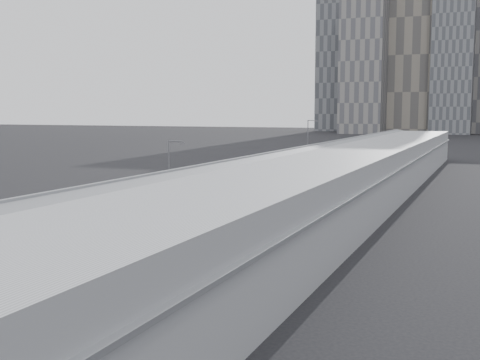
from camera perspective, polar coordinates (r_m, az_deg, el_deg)
The scene contains 19 objects.
sidewalk at distance 75.68m, azimuth 7.16°, elevation -2.24°, with size 10.00×170.00×0.12m, color gray.
lane_line at distance 79.15m, azimuth -0.18°, elevation -1.84°, with size 0.12×160.00×0.02m, color gold.
depot at distance 74.26m, azimuth 10.16°, elevation 0.23°, with size 12.45×160.40×7.20m.
skyline at distance 344.94m, azimuth 17.92°, elevation 12.75°, with size 145.00×64.00×120.00m.
bus_1 at distance 45.32m, azimuth -14.30°, elevation -6.24°, with size 4.02×13.71×3.95m.
bus_2 at distance 57.56m, azimuth -5.07°, elevation -3.42°, with size 3.34×13.20×3.82m.
bus_3 at distance 70.36m, azimuth 0.21°, elevation -1.62°, with size 3.26×12.73×3.69m.
bus_4 at distance 85.04m, azimuth 4.54°, elevation -0.26°, with size 3.37×12.41×3.59m.
bus_5 at distance 96.76m, azimuth 6.65°, elevation 0.65°, with size 4.10×14.03×4.04m.
bus_6 at distance 109.97m, azimuth 8.59°, elevation 1.31°, with size 4.13×13.84×3.99m.
bus_7 at distance 125.19m, azimuth 10.49°, elevation 1.88°, with size 3.56×13.43×3.88m.
bus_8 at distance 140.05m, azimuth 11.64°, elevation 2.31°, with size 3.62×12.94×3.73m.
tree_1 at distance 57.68m, azimuth -1.52°, elevation -1.32°, with size 2.43×2.43×4.89m.
tree_2 at distance 78.80m, azimuth 5.44°, elevation 0.42°, with size 2.15×2.15×4.28m.
tree_3 at distance 101.24m, azimuth 9.47°, elevation 1.61°, with size 2.03×2.03×4.06m.
street_lamp_near at distance 68.40m, azimuth -6.61°, elevation 0.86°, with size 2.04×0.22×8.30m.
street_lamp_far at distance 117.72m, azimuth 6.52°, elevation 3.62°, with size 2.04×0.22×9.89m.
shipping_container at distance 135.48m, azimuth 7.90°, elevation 2.18°, with size 2.34×6.49×2.82m, color #144317.
suv at distance 151.93m, azimuth 10.02°, elevation 2.36°, with size 2.59×5.62×1.56m, color black.
Camera 1 is at (29.29, -17.01, 11.52)m, focal length 45.00 mm.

